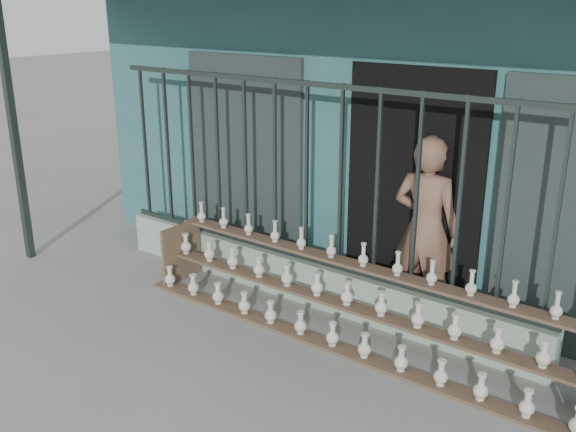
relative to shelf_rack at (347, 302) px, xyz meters
The scene contains 6 objects.
ground 1.22m from the shelf_rack, 130.39° to the right, with size 60.00×60.00×0.00m, color slate.
workshop_building 3.65m from the shelf_rack, 102.61° to the left, with size 7.40×6.60×3.21m.
parapet_wall 0.87m from the shelf_rack, 151.12° to the left, with size 5.00×0.20×0.45m, color #8BA28B.
security_fence 1.31m from the shelf_rack, 151.12° to the left, with size 5.00×0.04×1.80m.
shelf_rack is the anchor object (origin of this frame).
elderly_woman 1.04m from the shelf_rack, 66.75° to the left, with size 0.66×0.43×1.81m, color brown.
Camera 1 is at (3.50, -3.63, 2.96)m, focal length 40.00 mm.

